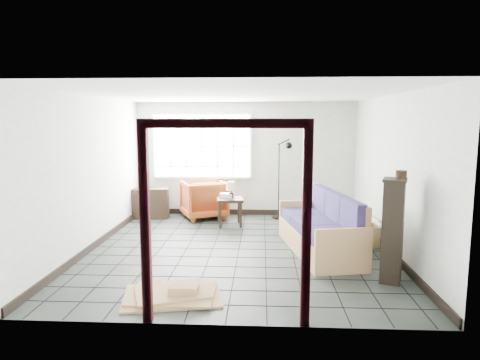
# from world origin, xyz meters

# --- Properties ---
(ground) EXTENTS (5.50, 5.50, 0.00)m
(ground) POSITION_xyz_m (0.00, 0.00, 0.00)
(ground) COLOR black
(ground) RESTS_ON ground
(room_shell) EXTENTS (5.02, 5.52, 2.61)m
(room_shell) POSITION_xyz_m (0.00, 0.03, 1.68)
(room_shell) COLOR #ABAEA7
(room_shell) RESTS_ON ground
(window_panel) EXTENTS (2.32, 0.08, 1.52)m
(window_panel) POSITION_xyz_m (-1.00, 2.70, 1.60)
(window_panel) COLOR silver
(window_panel) RESTS_ON ground
(doorway_trim) EXTENTS (1.80, 0.08, 2.20)m
(doorway_trim) POSITION_xyz_m (0.00, -2.70, 1.38)
(doorway_trim) COLOR #360C14
(doorway_trim) RESTS_ON ground
(futon_sofa) EXTENTS (1.25, 2.35, 0.99)m
(futon_sofa) POSITION_xyz_m (1.41, -0.06, 0.36)
(futon_sofa) COLOR #9F7948
(futon_sofa) RESTS_ON ground
(armchair) EXTENTS (1.17, 1.14, 0.94)m
(armchair) POSITION_xyz_m (-0.92, 2.34, 0.47)
(armchair) COLOR maroon
(armchair) RESTS_ON ground
(side_table) EXTENTS (0.60, 0.60, 0.58)m
(side_table) POSITION_xyz_m (-0.28, 1.67, 0.48)
(side_table) COLOR black
(side_table) RESTS_ON ground
(table_lamp) EXTENTS (0.26, 0.26, 0.35)m
(table_lamp) POSITION_xyz_m (-0.25, 1.63, 0.83)
(table_lamp) COLOR black
(table_lamp) RESTS_ON side_table
(projector) EXTENTS (0.30, 0.26, 0.10)m
(projector) POSITION_xyz_m (-0.35, 1.70, 0.63)
(projector) COLOR silver
(projector) RESTS_ON side_table
(floor_lamp) EXTENTS (0.47, 0.47, 1.80)m
(floor_lamp) POSITION_xyz_m (0.86, 2.31, 0.96)
(floor_lamp) COLOR black
(floor_lamp) RESTS_ON ground
(console_shelf) EXTENTS (0.90, 0.44, 0.67)m
(console_shelf) POSITION_xyz_m (-2.15, 2.28, 0.34)
(console_shelf) COLOR black
(console_shelf) RESTS_ON ground
(tall_shelf) EXTENTS (0.42, 0.47, 1.42)m
(tall_shelf) POSITION_xyz_m (2.15, -1.36, 0.72)
(tall_shelf) COLOR black
(tall_shelf) RESTS_ON ground
(pot) EXTENTS (0.18, 0.18, 0.11)m
(pot) POSITION_xyz_m (2.23, -1.35, 1.47)
(pot) COLOR black
(pot) RESTS_ON tall_shelf
(open_box) EXTENTS (0.87, 0.44, 0.49)m
(open_box) POSITION_xyz_m (2.15, 0.38, 0.18)
(open_box) COLOR #9E834C
(open_box) RESTS_ON ground
(cardboard_pile) EXTENTS (1.33, 1.06, 0.17)m
(cardboard_pile) POSITION_xyz_m (-0.70, -2.04, 0.05)
(cardboard_pile) COLOR #9E834C
(cardboard_pile) RESTS_ON ground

